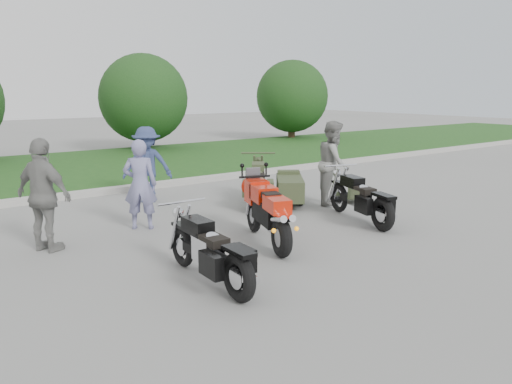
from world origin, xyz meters
TOP-DOWN VIEW (x-y plane):
  - ground at (0.00, 0.00)m, footprint 80.00×80.00m
  - curb at (0.00, 6.00)m, footprint 60.00×0.30m
  - grass_strip at (0.00, 10.15)m, footprint 60.00×8.00m
  - tree_mid_right at (4.00, 13.50)m, footprint 3.60×3.60m
  - tree_far_right at (12.00, 13.50)m, footprint 3.60×3.60m
  - sportbike_red at (0.31, 0.38)m, footprint 0.87×2.03m
  - cruiser_left at (-1.36, -0.57)m, footprint 0.37×2.15m
  - cruiser_right at (2.68, 0.42)m, footprint 0.73×2.16m
  - cruiser_sidecar at (2.23, 2.53)m, footprint 1.90×2.17m
  - person_stripe at (-0.99, 2.55)m, footprint 0.73×0.67m
  - person_grey at (3.37, 1.91)m, footprint 1.16×1.14m
  - person_denim at (0.07, 4.58)m, footprint 1.29×1.16m
  - person_back at (-2.76, 2.21)m, footprint 0.91×1.15m

SIDE VIEW (x-z plane):
  - ground at x=0.00m, z-range 0.00..0.00m
  - grass_strip at x=0.00m, z-range 0.00..0.14m
  - curb at x=0.00m, z-range 0.00..0.15m
  - cruiser_sidecar at x=2.23m, z-range -0.03..0.87m
  - cruiser_left at x=-1.36m, z-range 0.01..0.84m
  - cruiser_right at x=2.68m, z-range 0.01..0.86m
  - sportbike_red at x=0.31m, z-range 0.09..1.08m
  - person_stripe at x=-0.99m, z-range 0.00..1.68m
  - person_denim at x=0.07m, z-range 0.00..1.74m
  - person_back at x=-2.76m, z-range 0.00..1.83m
  - person_grey at x=3.37m, z-range 0.00..1.88m
  - tree_mid_right at x=4.00m, z-range 0.19..4.19m
  - tree_far_right at x=12.00m, z-range 0.19..4.19m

